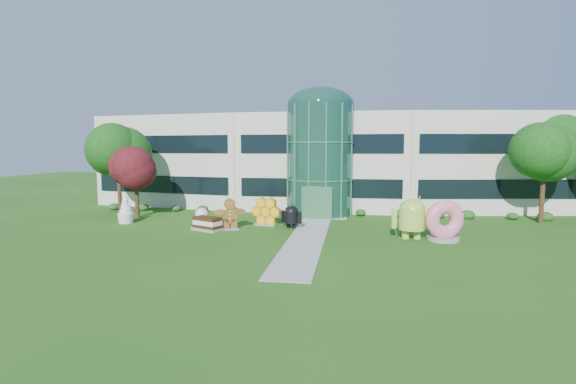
% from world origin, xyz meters
% --- Properties ---
extents(ground, '(140.00, 140.00, 0.00)m').
position_xyz_m(ground, '(0.00, 0.00, 0.00)').
color(ground, '#215114').
rests_on(ground, ground).
extents(building, '(46.00, 15.00, 9.30)m').
position_xyz_m(building, '(0.00, 18.00, 4.65)').
color(building, beige).
rests_on(building, ground).
extents(atrium, '(6.00, 6.00, 9.80)m').
position_xyz_m(atrium, '(0.00, 12.00, 4.90)').
color(atrium, '#194738').
rests_on(atrium, ground).
extents(walkway, '(2.40, 20.00, 0.04)m').
position_xyz_m(walkway, '(0.00, 2.00, 0.02)').
color(walkway, '#9E9E93').
rests_on(walkway, ground).
extents(tree_red, '(4.00, 4.00, 6.00)m').
position_xyz_m(tree_red, '(-15.50, 7.50, 3.00)').
color(tree_red, '#3F0C14').
rests_on(tree_red, ground).
extents(trees_backdrop, '(52.00, 8.00, 8.40)m').
position_xyz_m(trees_backdrop, '(0.00, 13.00, 4.20)').
color(trees_backdrop, '#104110').
rests_on(trees_backdrop, ground).
extents(android_green, '(2.90, 2.06, 3.14)m').
position_xyz_m(android_green, '(6.87, 2.28, 1.57)').
color(android_green, '#ABD544').
rests_on(android_green, ground).
extents(android_black, '(2.03, 1.64, 2.00)m').
position_xyz_m(android_black, '(-1.57, 4.75, 1.00)').
color(android_black, black).
rests_on(android_black, ground).
extents(donut, '(2.81, 1.84, 2.68)m').
position_xyz_m(donut, '(8.85, 2.08, 1.34)').
color(donut, '#E1557C').
rests_on(donut, ground).
extents(gingerbread, '(2.72, 1.91, 2.34)m').
position_xyz_m(gingerbread, '(-5.98, 3.51, 1.17)').
color(gingerbread, brown).
rests_on(gingerbread, ground).
extents(ice_cream_sandwich, '(2.54, 1.98, 1.01)m').
position_xyz_m(ice_cream_sandwich, '(-7.50, 2.88, 0.51)').
color(ice_cream_sandwich, black).
rests_on(ice_cream_sandwich, ground).
extents(honeycomb, '(2.65, 1.43, 1.98)m').
position_xyz_m(honeycomb, '(-3.66, 5.59, 0.99)').
color(honeycomb, yellow).
rests_on(honeycomb, ground).
extents(froyo, '(1.48, 1.48, 2.36)m').
position_xyz_m(froyo, '(-15.05, 4.85, 1.18)').
color(froyo, white).
rests_on(froyo, ground).
extents(cupcake, '(1.34, 1.34, 1.34)m').
position_xyz_m(cupcake, '(-8.71, 5.01, 0.67)').
color(cupcake, white).
rests_on(cupcake, ground).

